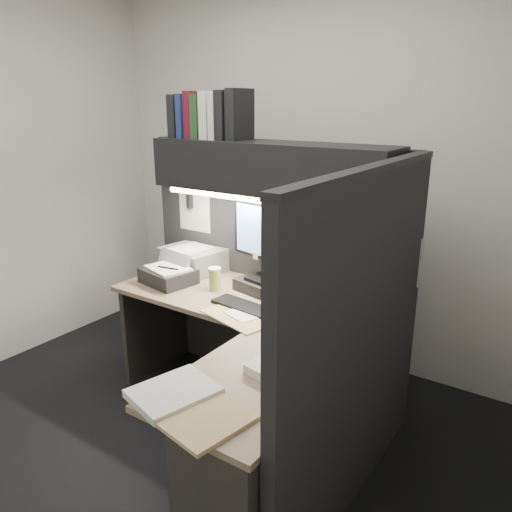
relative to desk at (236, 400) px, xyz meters
The scene contains 21 objects.
floor 0.61m from the desk, behind, with size 3.50×3.50×0.00m, color black.
wall_back 1.81m from the desk, 105.82° to the left, with size 3.50×0.04×2.70m, color silver.
partition_back 1.07m from the desk, 113.00° to the left, with size 1.90×0.06×1.60m, color black.
partition_right 0.68m from the desk, 18.19° to the left, with size 0.06×1.50×1.60m, color black.
desk is the anchor object (origin of this frame).
overhead_shelf 1.33m from the desk, 111.79° to the left, with size 1.55×0.34×0.30m, color black.
task_light_tube 1.12m from the desk, 116.16° to the left, with size 0.04×0.04×1.32m, color white.
monitor 0.91m from the desk, 112.10° to the left, with size 0.52×0.30×0.56m.
keyboard 0.58m from the desk, 120.53° to the left, with size 0.41×0.14×0.02m, color black.
mousepad 0.64m from the desk, 55.38° to the left, with size 0.20×0.18×0.00m, color navy.
mouse 0.64m from the desk, 57.30° to the left, with size 0.07×0.11×0.04m, color black.
telephone 0.88m from the desk, 78.08° to the left, with size 0.21×0.22×0.09m, color #B6AE8C.
coffee_cup 0.87m from the desk, 135.96° to the left, with size 0.07×0.07×0.14m, color #CDC952.
printer 1.28m from the desk, 140.32° to the left, with size 0.40×0.34×0.16m, color gray.
notebook_stack 1.08m from the desk, 151.91° to the left, with size 0.32×0.27×0.10m, color black.
open_folder 0.48m from the desk, 121.75° to the left, with size 0.42×0.27×0.01m, color tan.
paper_stack_a 0.44m from the desk, 17.38° to the right, with size 0.23×0.19×0.04m, color white.
paper_stack_b 0.56m from the desk, 85.69° to the right, with size 0.26×0.32×0.03m, color white.
manila_stack 0.66m from the desk, 63.00° to the right, with size 0.24×0.31×0.02m, color tan.
binder_row 1.71m from the desk, 134.28° to the left, with size 0.52×0.24×0.30m.
pinned_papers 0.83m from the desk, 90.40° to the left, with size 1.76×1.31×0.51m.
Camera 1 is at (1.73, -1.74, 1.88)m, focal length 35.00 mm.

